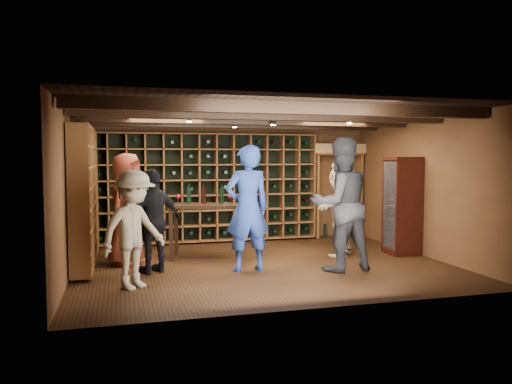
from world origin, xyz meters
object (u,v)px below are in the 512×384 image
object	(u,v)px
display_cabinet	(402,207)
guest_khaki	(133,229)
guest_red_floral	(126,209)
guest_woman_black	(154,221)
tasting_table	(206,211)
guest_beige	(342,208)
man_grey_suit	(340,204)
man_blue_shirt	(247,208)

from	to	relation	value
display_cabinet	guest_khaki	bearing A→B (deg)	-165.97
display_cabinet	guest_red_floral	bearing A→B (deg)	175.55
guest_woman_black	tasting_table	bearing A→B (deg)	-165.30
guest_beige	tasting_table	xyz separation A→B (m)	(-2.41, 0.36, -0.02)
display_cabinet	man_grey_suit	distance (m)	1.91
guest_woman_black	guest_khaki	world-z (taller)	guest_khaki
guest_woman_black	guest_red_floral	bearing A→B (deg)	-89.69
tasting_table	guest_red_floral	bearing A→B (deg)	-157.89
display_cabinet	guest_woman_black	distance (m)	4.51
guest_red_floral	man_blue_shirt	bearing A→B (deg)	-92.56
guest_woman_black	guest_khaki	distance (m)	0.91
guest_woman_black	man_blue_shirt	bearing A→B (deg)	142.36
guest_red_floral	guest_woman_black	bearing A→B (deg)	-126.08
guest_khaki	tasting_table	size ratio (longest dim) A/B	1.15
guest_red_floral	tasting_table	size ratio (longest dim) A/B	1.32
guest_beige	guest_khaki	bearing A→B (deg)	-32.61
man_grey_suit	tasting_table	world-z (taller)	man_grey_suit
display_cabinet	man_grey_suit	size ratio (longest dim) A/B	0.84
guest_woman_black	tasting_table	world-z (taller)	guest_woman_black
guest_khaki	guest_beige	size ratio (longest dim) A/B	0.94
guest_khaki	tasting_table	xyz separation A→B (m)	(1.29, 1.74, 0.03)
man_blue_shirt	display_cabinet	bearing A→B (deg)	-175.30
guest_khaki	tasting_table	distance (m)	2.17
guest_woman_black	tasting_table	size ratio (longest dim) A/B	1.15
guest_red_floral	guest_beige	distance (m)	3.77
guest_khaki	guest_beige	bearing A→B (deg)	-19.33
man_blue_shirt	guest_red_floral	bearing A→B (deg)	-34.37
display_cabinet	guest_beige	distance (m)	1.13
guest_red_floral	display_cabinet	bearing A→B (deg)	-68.82
display_cabinet	guest_khaki	distance (m)	4.96
man_grey_suit	guest_khaki	bearing A→B (deg)	-0.14
guest_woman_black	tasting_table	xyz separation A→B (m)	(0.96, 0.89, 0.03)
man_blue_shirt	guest_beige	world-z (taller)	man_blue_shirt
man_grey_suit	tasting_table	xyz separation A→B (m)	(-1.87, 1.46, -0.20)
man_blue_shirt	guest_woman_black	bearing A→B (deg)	-15.85
display_cabinet	man_blue_shirt	world-z (taller)	man_blue_shirt
guest_khaki	tasting_table	world-z (taller)	guest_khaki
man_grey_suit	tasting_table	distance (m)	2.38
man_grey_suit	guest_beige	bearing A→B (deg)	-121.09
man_blue_shirt	guest_red_floral	xyz separation A→B (m)	(-1.81, 0.97, -0.06)
man_blue_shirt	guest_beige	size ratio (longest dim) A/B	1.15
guest_red_floral	guest_woman_black	size ratio (longest dim) A/B	1.15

